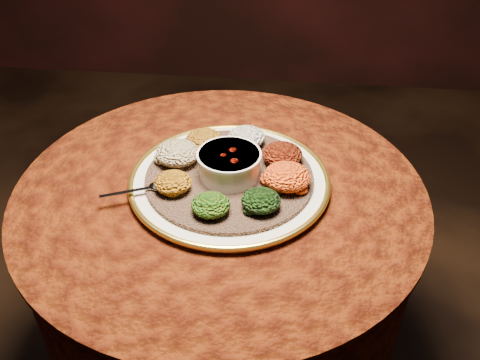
# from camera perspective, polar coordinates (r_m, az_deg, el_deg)

# --- Properties ---
(table) EXTENTS (0.96, 0.96, 0.73)m
(table) POSITION_cam_1_polar(r_m,az_deg,el_deg) (1.36, -1.98, -6.81)
(table) COLOR black
(table) RESTS_ON ground
(platter) EXTENTS (0.52, 0.52, 0.02)m
(platter) POSITION_cam_1_polar(r_m,az_deg,el_deg) (1.25, -1.13, -0.07)
(platter) COLOR beige
(platter) RESTS_ON table
(injera) EXTENTS (0.42, 0.42, 0.01)m
(injera) POSITION_cam_1_polar(r_m,az_deg,el_deg) (1.24, -1.14, 0.32)
(injera) COLOR brown
(injera) RESTS_ON platter
(stew_bowl) EXTENTS (0.15, 0.15, 0.06)m
(stew_bowl) POSITION_cam_1_polar(r_m,az_deg,el_deg) (1.22, -1.16, 1.84)
(stew_bowl) COLOR silver
(stew_bowl) RESTS_ON injera
(spoon) EXTENTS (0.14, 0.07, 0.01)m
(spoon) POSITION_cam_1_polar(r_m,az_deg,el_deg) (1.21, -9.19, -0.74)
(spoon) COLOR silver
(spoon) RESTS_ON injera
(portion_ayib) EXTENTS (0.09, 0.09, 0.04)m
(portion_ayib) POSITION_cam_1_polar(r_m,az_deg,el_deg) (1.33, 0.70, 4.62)
(portion_ayib) COLOR silver
(portion_ayib) RESTS_ON injera
(portion_kitfo) EXTENTS (0.10, 0.09, 0.05)m
(portion_kitfo) POSITION_cam_1_polar(r_m,az_deg,el_deg) (1.27, 4.53, 2.75)
(portion_kitfo) COLOR black
(portion_kitfo) RESTS_ON injera
(portion_tikil) EXTENTS (0.11, 0.10, 0.05)m
(portion_tikil) POSITION_cam_1_polar(r_m,az_deg,el_deg) (1.20, 5.02, 0.35)
(portion_tikil) COLOR orange
(portion_tikil) RESTS_ON injera
(portion_gomen) EXTENTS (0.09, 0.08, 0.04)m
(portion_gomen) POSITION_cam_1_polar(r_m,az_deg,el_deg) (1.13, 2.24, -2.21)
(portion_gomen) COLOR black
(portion_gomen) RESTS_ON injera
(portion_mixveg) EXTENTS (0.08, 0.08, 0.04)m
(portion_mixveg) POSITION_cam_1_polar(r_m,az_deg,el_deg) (1.13, -3.14, -2.67)
(portion_mixveg) COLOR #A63E0A
(portion_mixveg) RESTS_ON injera
(portion_kik) EXTENTS (0.08, 0.08, 0.04)m
(portion_kik) POSITION_cam_1_polar(r_m,az_deg,el_deg) (1.19, -7.17, -0.26)
(portion_kik) COLOR #A3680E
(portion_kik) RESTS_ON injera
(portion_timatim) EXTENTS (0.10, 0.10, 0.05)m
(portion_timatim) POSITION_cam_1_polar(r_m,az_deg,el_deg) (1.28, -6.68, 2.88)
(portion_timatim) COLOR maroon
(portion_timatim) RESTS_ON injera
(portion_shiro) EXTENTS (0.09, 0.09, 0.04)m
(portion_shiro) POSITION_cam_1_polar(r_m,az_deg,el_deg) (1.33, -3.84, 4.35)
(portion_shiro) COLOR #875F10
(portion_shiro) RESTS_ON injera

